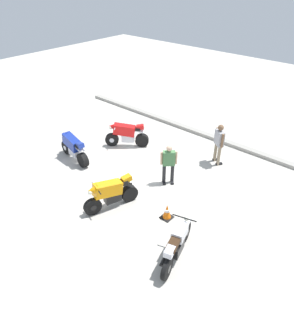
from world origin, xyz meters
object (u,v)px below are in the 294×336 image
Objects in this scene: motorcycle_blue_sportbike at (73,147)px; motorcycle_red_sportbike at (126,134)px; person_in_gray_shirt at (219,142)px; person_in_green_shirt at (169,162)px; motorcycle_silver_cruiser at (177,244)px; motorcycle_orange_sportbike at (111,193)px; traffic_cone at (167,212)px.

motorcycle_red_sportbike is (0.82, 2.28, 0.00)m from motorcycle_blue_sportbike.
person_in_gray_shirt is at bearing 161.82° from motorcycle_red_sportbike.
motorcycle_red_sportbike is 0.96× the size of person_in_gray_shirt.
person_in_green_shirt is (3.12, -0.99, 0.29)m from motorcycle_red_sportbike.
motorcycle_silver_cruiser is 1.30× the size of person_in_green_shirt.
person_in_gray_shirt is (3.78, 1.41, 0.39)m from motorcycle_red_sportbike.
motorcycle_blue_sportbike and motorcycle_red_sportbike have the same top height.
motorcycle_orange_sportbike is 2.46m from person_in_green_shirt.
motorcycle_blue_sportbike is at bearing 61.56° from motorcycle_silver_cruiser.
traffic_cone is (-1.20, 1.11, -0.26)m from motorcycle_silver_cruiser.
motorcycle_blue_sportbike is 1.19× the size of motorcycle_red_sportbike.
motorcycle_orange_sportbike is 2.96m from motorcycle_silver_cruiser.
motorcycle_blue_sportbike is at bearing 164.68° from person_in_gray_shirt.
person_in_green_shirt reaches higher than motorcycle_blue_sportbike.
motorcycle_orange_sportbike is at bearing 68.13° from motorcycle_silver_cruiser.
motorcycle_red_sportbike is at bearing 149.29° from traffic_cone.
traffic_cone is at bearing 110.63° from motorcycle_red_sportbike.
motorcycle_red_sportbike is at bearing 40.27° from motorcycle_silver_cruiser.
traffic_cone is at bearing 31.24° from motorcycle_silver_cruiser.
motorcycle_silver_cruiser is at bearing 101.69° from motorcycle_orange_sportbike.
motorcycle_silver_cruiser is at bearing -42.68° from traffic_cone.
person_in_gray_shirt is 2.49m from person_in_green_shirt.
person_in_gray_shirt is at bearing -176.76° from motorcycle_orange_sportbike.
motorcycle_blue_sportbike is 5.14m from traffic_cone.
person_in_gray_shirt reaches higher than motorcycle_red_sportbike.
motorcycle_red_sportbike is 3.10× the size of traffic_cone.
motorcycle_orange_sportbike and motorcycle_red_sportbike have the same top height.
person_in_green_shirt is (-0.66, -2.40, -0.11)m from person_in_gray_shirt.
motorcycle_red_sportbike reaches higher than traffic_cone.
motorcycle_red_sportbike reaches higher than motorcycle_silver_cruiser.
person_in_gray_shirt is at bearing 120.51° from person_in_green_shirt.
motorcycle_red_sportbike is at bearing -125.26° from motorcycle_orange_sportbike.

